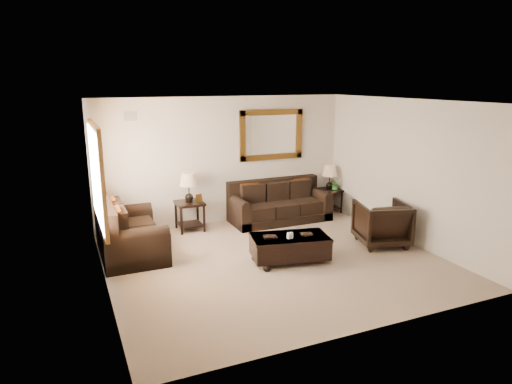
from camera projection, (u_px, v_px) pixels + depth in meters
name	position (u px, v px, depth m)	size (l,w,h in m)	color
room	(275.00, 184.00, 7.53)	(5.51, 5.01, 2.71)	gray
window	(98.00, 175.00, 7.25)	(0.07, 1.96, 1.66)	white
mirror	(272.00, 135.00, 10.04)	(1.50, 0.06, 1.10)	#45280D
air_vent	(131.00, 116.00, 8.77)	(0.25, 0.02, 0.18)	#999999
sofa	(279.00, 206.00, 10.05)	(2.16, 0.93, 0.88)	black
loveseat	(127.00, 235.00, 8.05)	(1.05, 1.77, 1.00)	black
end_table_left	(189.00, 193.00, 9.28)	(0.55, 0.55, 1.21)	black
end_table_right	(330.00, 182.00, 10.61)	(0.50, 0.50, 1.10)	black
coffee_table	(290.00, 245.00, 7.79)	(1.43, 0.96, 0.56)	black
armchair	(382.00, 221.00, 8.53)	(0.88, 0.83, 0.91)	black
potted_plant	(336.00, 185.00, 10.59)	(0.25, 0.27, 0.21)	#255E20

